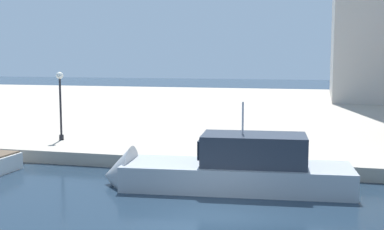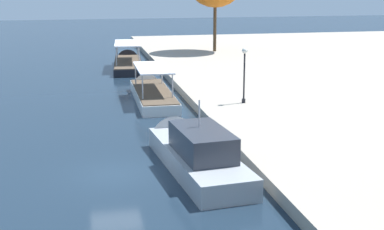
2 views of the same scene
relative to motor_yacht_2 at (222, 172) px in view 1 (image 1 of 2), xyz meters
The scene contains 4 objects.
ground_plane 4.11m from the motor_yacht_2, 83.64° to the right, with size 220.00×220.00×0.00m, color #192838.
dock_promenade 30.02m from the motor_yacht_2, 89.14° to the left, with size 120.00×55.00×0.65m, color #A39989.
motor_yacht_2 is the anchor object (origin of this frame).
lamp_post 12.44m from the motor_yacht_2, 151.01° to the left, with size 0.40×0.40×3.95m.
Camera 1 is at (3.49, -16.02, 5.43)m, focal length 46.85 mm.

